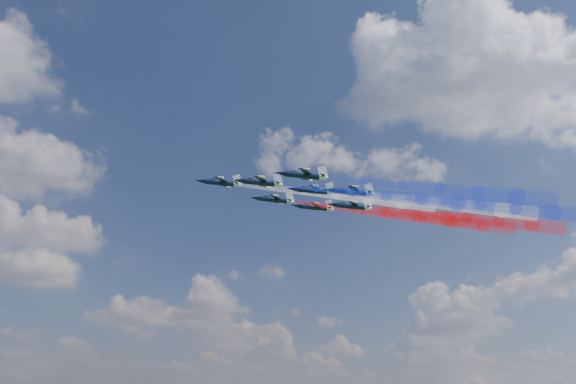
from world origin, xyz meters
TOP-DOWN VIEW (x-y plane):
  - jet_lead at (-27.86, -7.11)m, footprint 17.84×17.46m
  - trail_lead at (-1.60, -26.67)m, footprint 45.85×36.21m
  - jet_inner_left at (-24.11, -23.10)m, footprint 17.84×17.46m
  - trail_inner_left at (2.15, -42.66)m, footprint 45.85×36.21m
  - jet_inner_right at (-9.55, -6.16)m, footprint 17.84×17.46m
  - trail_inner_right at (16.70, -25.71)m, footprint 45.85×36.21m
  - jet_outer_left at (-20.35, -38.15)m, footprint 17.84×17.46m
  - trail_outer_left at (5.91, -57.71)m, footprint 45.85×36.21m
  - jet_center_third at (-7.43, -23.44)m, footprint 17.84×17.46m
  - trail_center_third at (18.83, -43.00)m, footprint 45.85×36.21m
  - jet_outer_right at (4.42, -6.92)m, footprint 17.84×17.46m
  - trail_outer_right at (30.68, -26.48)m, footprint 45.85×36.21m
  - jet_rear_left at (-3.90, -35.87)m, footprint 17.84×17.46m
  - trail_rear_left at (22.36, -55.43)m, footprint 45.85×36.21m
  - jet_rear_right at (7.84, -20.89)m, footprint 17.84×17.46m
  - trail_rear_right at (34.09, -40.45)m, footprint 45.85×36.21m

SIDE VIEW (x-z plane):
  - trail_rear_left at x=22.36m, z-range 150.03..162.01m
  - trail_outer_left at x=5.91m, z-range 150.74..162.73m
  - trail_rear_right at x=34.09m, z-range 151.94..163.93m
  - trail_inner_left at x=2.15m, z-range 152.65..164.64m
  - trail_center_third at x=18.83m, z-range 153.25..165.24m
  - jet_rear_left at x=-3.90m, z-range 157.16..163.53m
  - trail_outer_right at x=30.68m, z-range 154.66..166.65m
  - trail_inner_right at x=16.70m, z-range 154.93..166.92m
  - jet_outer_left at x=-20.35m, z-range 157.87..164.25m
  - jet_rear_right at x=7.84m, z-range 159.07..165.45m
  - trail_lead at x=-1.60m, z-range 156.61..168.60m
  - jet_inner_left at x=-24.11m, z-range 159.78..166.15m
  - jet_center_third at x=-7.43m, z-range 160.39..166.76m
  - jet_outer_right at x=4.42m, z-range 161.79..168.17m
  - jet_inner_right at x=-9.55m, z-range 162.06..168.44m
  - jet_lead at x=-27.86m, z-range 163.75..170.12m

